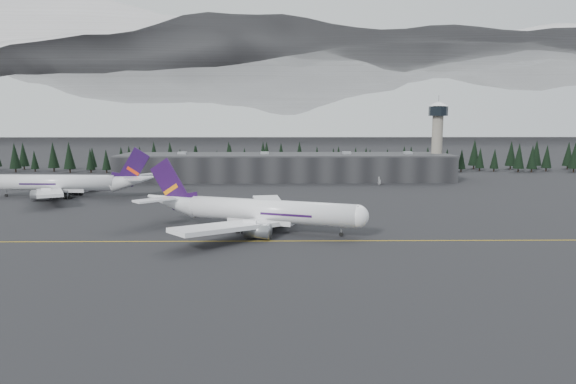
{
  "coord_description": "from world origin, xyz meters",
  "views": [
    {
      "loc": [
        -1.9,
        -124.79,
        29.85
      ],
      "look_at": [
        0.0,
        20.0,
        9.0
      ],
      "focal_mm": 32.0,
      "sensor_mm": 36.0,
      "label": 1
    }
  ],
  "objects_px": {
    "terminal": "(285,167)",
    "gse_vehicle_b": "(379,184)",
    "jet_main": "(252,210)",
    "jet_parked": "(69,183)",
    "gse_vehicle_a": "(174,185)",
    "control_tower": "(437,131)"
  },
  "relations": [
    {
      "from": "control_tower",
      "to": "jet_parked",
      "type": "height_order",
      "value": "control_tower"
    },
    {
      "from": "terminal",
      "to": "gse_vehicle_a",
      "type": "xyz_separation_m",
      "value": [
        -49.39,
        -23.58,
        -5.58
      ]
    },
    {
      "from": "jet_main",
      "to": "jet_parked",
      "type": "distance_m",
      "value": 93.84
    },
    {
      "from": "terminal",
      "to": "gse_vehicle_b",
      "type": "height_order",
      "value": "terminal"
    },
    {
      "from": "control_tower",
      "to": "jet_main",
      "type": "height_order",
      "value": "control_tower"
    },
    {
      "from": "jet_parked",
      "to": "terminal",
      "type": "bearing_deg",
      "value": -143.23
    },
    {
      "from": "jet_parked",
      "to": "gse_vehicle_a",
      "type": "height_order",
      "value": "jet_parked"
    },
    {
      "from": "jet_main",
      "to": "control_tower",
      "type": "bearing_deg",
      "value": 73.37
    },
    {
      "from": "terminal",
      "to": "jet_parked",
      "type": "height_order",
      "value": "jet_parked"
    },
    {
      "from": "terminal",
      "to": "jet_main",
      "type": "xyz_separation_m",
      "value": [
        -9.86,
        -114.17,
        -0.97
      ]
    },
    {
      "from": "terminal",
      "to": "gse_vehicle_b",
      "type": "relative_size",
      "value": 42.49
    },
    {
      "from": "terminal",
      "to": "jet_main",
      "type": "distance_m",
      "value": 114.6
    },
    {
      "from": "gse_vehicle_b",
      "to": "gse_vehicle_a",
      "type": "bearing_deg",
      "value": -83.87
    },
    {
      "from": "jet_main",
      "to": "gse_vehicle_b",
      "type": "relative_size",
      "value": 16.55
    },
    {
      "from": "terminal",
      "to": "gse_vehicle_b",
      "type": "distance_m",
      "value": 47.65
    },
    {
      "from": "gse_vehicle_a",
      "to": "gse_vehicle_b",
      "type": "xyz_separation_m",
      "value": [
        91.83,
        2.68,
        -0.08
      ]
    },
    {
      "from": "terminal",
      "to": "jet_main",
      "type": "relative_size",
      "value": 2.57
    },
    {
      "from": "control_tower",
      "to": "gse_vehicle_b",
      "type": "bearing_deg",
      "value": -143.71
    },
    {
      "from": "jet_parked",
      "to": "gse_vehicle_a",
      "type": "xyz_separation_m",
      "value": [
        33.36,
        31.48,
        -4.68
      ]
    },
    {
      "from": "jet_parked",
      "to": "gse_vehicle_a",
      "type": "distance_m",
      "value": 46.11
    },
    {
      "from": "jet_parked",
      "to": "gse_vehicle_b",
      "type": "bearing_deg",
      "value": -161.61
    },
    {
      "from": "control_tower",
      "to": "jet_parked",
      "type": "xyz_separation_m",
      "value": [
        -157.75,
        -58.06,
        -18.0
      ]
    }
  ]
}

